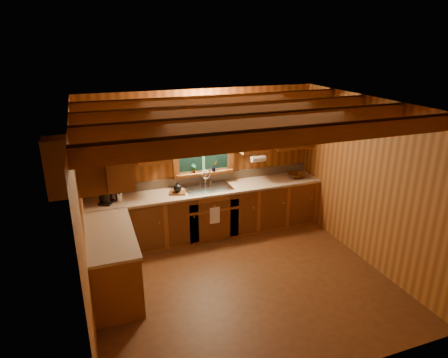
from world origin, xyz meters
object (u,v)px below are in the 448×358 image
coffee_maker (105,193)px  wicker_basket (297,175)px  sink (209,191)px  cutting_board (178,193)px

coffee_maker → wicker_basket: 3.51m
sink → cutting_board: bearing=-175.1°
cutting_board → wicker_basket: (2.33, 0.02, 0.03)m
sink → cutting_board: size_ratio=2.93×
sink → wicker_basket: (1.76, -0.03, 0.09)m
sink → coffee_maker: (-1.75, -0.03, 0.21)m
coffee_maker → wicker_basket: size_ratio=1.00×
sink → coffee_maker: size_ratio=2.42×
sink → wicker_basket: sink is taller
coffee_maker → wicker_basket: coffee_maker is taller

